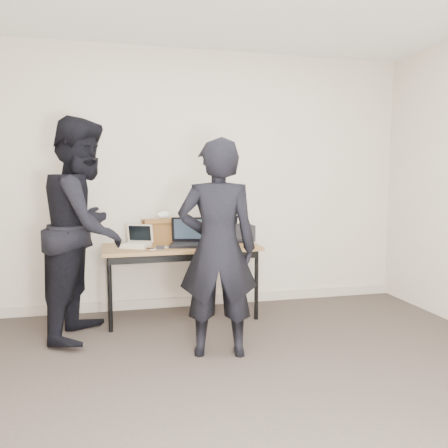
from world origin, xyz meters
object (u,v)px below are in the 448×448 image
object	(u,v)px
equipment_box	(239,233)
person_observer	(85,228)
laptop_beige	(137,242)
laptop_right	(225,236)
laptop_center	(189,239)
leather_satchel	(161,230)
person_typist	(218,249)
desk	(182,251)

from	to	relation	value
equipment_box	person_observer	xyz separation A→B (m)	(-1.51, -0.47, 0.14)
laptop_beige	equipment_box	world-z (taller)	laptop_beige
laptop_beige	person_observer	bearing A→B (deg)	-122.37
laptop_right	laptop_center	bearing A→B (deg)	-161.75
laptop_center	equipment_box	distance (m)	0.60
laptop_right	leather_satchel	size ratio (longest dim) A/B	1.03
laptop_center	person_typist	xyz separation A→B (m)	(0.08, -0.96, 0.06)
leather_satchel	laptop_center	bearing A→B (deg)	-53.37
desk	laptop_center	xyz separation A→B (m)	(0.07, -0.01, 0.12)
laptop_beige	laptop_center	distance (m)	0.50
laptop_beige	person_observer	xyz separation A→B (m)	(-0.45, -0.30, 0.18)
laptop_right	leather_satchel	xyz separation A→B (m)	(-0.66, 0.04, 0.07)
laptop_center	leather_satchel	distance (m)	0.35
laptop_center	laptop_right	bearing A→B (deg)	38.81
person_observer	laptop_beige	bearing A→B (deg)	-42.18
desk	leather_satchel	bearing A→B (deg)	126.38
person_typist	leather_satchel	bearing A→B (deg)	-63.88
person_observer	laptop_center	bearing A→B (deg)	-60.15
leather_satchel	person_observer	xyz separation A→B (m)	(-0.70, -0.51, 0.10)
laptop_right	leather_satchel	bearing A→B (deg)	168.60
equipment_box	person_typist	xyz separation A→B (m)	(-0.48, -1.17, 0.03)
leather_satchel	desk	bearing A→B (deg)	-61.06
desk	leather_satchel	world-z (taller)	leather_satchel
laptop_right	person_observer	size ratio (longest dim) A/B	0.21
desk	laptop_right	distance (m)	0.53
person_typist	person_observer	bearing A→B (deg)	-23.18
leather_satchel	person_typist	size ratio (longest dim) A/B	0.23
laptop_center	person_typist	distance (m)	0.96
laptop_beige	person_observer	distance (m)	0.57
desk	person_typist	bearing A→B (deg)	-82.97
laptop_beige	leather_satchel	distance (m)	0.34
equipment_box	person_observer	distance (m)	1.59
laptop_beige	equipment_box	bearing A→B (deg)	33.25
laptop_center	laptop_right	world-z (taller)	laptop_center
laptop_center	person_typist	world-z (taller)	person_typist
desk	laptop_center	world-z (taller)	laptop_center
laptop_beige	desk	bearing A→B (deg)	21.63
leather_satchel	equipment_box	world-z (taller)	leather_satchel
desk	laptop_beige	bearing A→B (deg)	175.91
desk	laptop_beige	size ratio (longest dim) A/B	4.48
equipment_box	person_typist	size ratio (longest dim) A/B	0.17
laptop_center	equipment_box	bearing A→B (deg)	32.56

